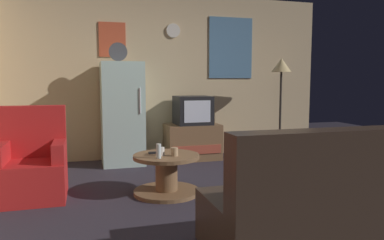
# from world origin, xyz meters

# --- Properties ---
(ground_plane) EXTENTS (12.00, 12.00, 0.00)m
(ground_plane) POSITION_xyz_m (0.00, 0.00, 0.00)
(ground_plane) COLOR #2D2833
(wall_with_art) EXTENTS (5.20, 0.12, 2.60)m
(wall_with_art) POSITION_xyz_m (0.01, 2.45, 1.31)
(wall_with_art) COLOR #D1B284
(wall_with_art) RESTS_ON ground_plane
(fridge) EXTENTS (0.60, 0.62, 1.77)m
(fridge) POSITION_xyz_m (-0.79, 2.05, 0.75)
(fridge) COLOR silver
(fridge) RESTS_ON ground_plane
(tv_stand) EXTENTS (0.84, 0.53, 0.55)m
(tv_stand) POSITION_xyz_m (0.29, 2.08, 0.28)
(tv_stand) COLOR brown
(tv_stand) RESTS_ON ground_plane
(crt_tv) EXTENTS (0.54, 0.51, 0.44)m
(crt_tv) POSITION_xyz_m (0.30, 2.08, 0.77)
(crt_tv) COLOR black
(crt_tv) RESTS_ON tv_stand
(standing_lamp) EXTENTS (0.32, 0.32, 1.59)m
(standing_lamp) POSITION_xyz_m (1.72, 1.89, 1.36)
(standing_lamp) COLOR #332D28
(standing_lamp) RESTS_ON ground_plane
(coffee_table) EXTENTS (0.72, 0.72, 0.43)m
(coffee_table) POSITION_xyz_m (-0.49, 0.43, 0.22)
(coffee_table) COLOR brown
(coffee_table) RESTS_ON ground_plane
(wine_glass) EXTENTS (0.05, 0.05, 0.15)m
(wine_glass) POSITION_xyz_m (-0.60, 0.27, 0.51)
(wine_glass) COLOR silver
(wine_glass) RESTS_ON coffee_table
(mug_ceramic_white) EXTENTS (0.08, 0.08, 0.09)m
(mug_ceramic_white) POSITION_xyz_m (-0.55, 0.39, 0.48)
(mug_ceramic_white) COLOR silver
(mug_ceramic_white) RESTS_ON coffee_table
(mug_ceramic_tan) EXTENTS (0.08, 0.08, 0.09)m
(mug_ceramic_tan) POSITION_xyz_m (-0.42, 0.34, 0.48)
(mug_ceramic_tan) COLOR tan
(mug_ceramic_tan) RESTS_ON coffee_table
(remote_control) EXTENTS (0.15, 0.05, 0.02)m
(remote_control) POSITION_xyz_m (-0.59, 0.52, 0.44)
(remote_control) COLOR black
(remote_control) RESTS_ON coffee_table
(armchair) EXTENTS (0.68, 0.68, 0.96)m
(armchair) POSITION_xyz_m (-1.87, 0.70, 0.34)
(armchair) COLOR red
(armchair) RESTS_ON ground_plane
(couch) EXTENTS (1.70, 0.80, 0.92)m
(couch) POSITION_xyz_m (0.34, -1.22, 0.31)
(couch) COLOR #38281E
(couch) RESTS_ON ground_plane
(book_stack) EXTENTS (0.22, 0.17, 0.11)m
(book_stack) POSITION_xyz_m (1.03, 1.96, 0.06)
(book_stack) COLOR #C16EBA
(book_stack) RESTS_ON ground_plane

